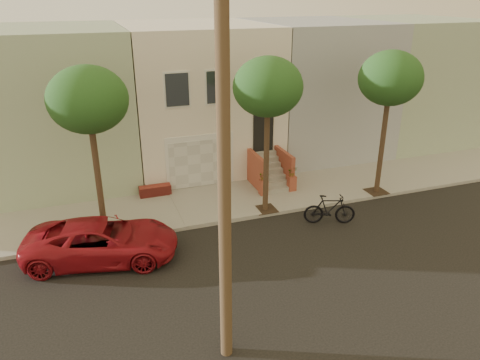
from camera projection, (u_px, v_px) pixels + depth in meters
name	position (u px, v px, depth m)	size (l,w,h in m)	color
ground	(281.00, 266.00, 15.51)	(90.00, 90.00, 0.00)	black
sidewalk	(232.00, 200.00, 20.13)	(40.00, 3.70, 0.15)	#9A968C
house_row	(196.00, 94.00, 23.84)	(33.10, 11.70, 7.00)	beige
tree_left	(88.00, 101.00, 15.18)	(2.70, 2.57, 6.30)	#2D2116
tree_mid	(268.00, 88.00, 17.18)	(2.70, 2.57, 6.30)	#2D2116
tree_right	(390.00, 79.00, 18.87)	(2.70, 2.57, 6.30)	#2D2116
pickup_truck	(102.00, 241.00, 15.64)	(2.37, 5.14, 1.43)	maroon
motorcycle	(330.00, 209.00, 18.10)	(0.58, 2.05, 1.23)	black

